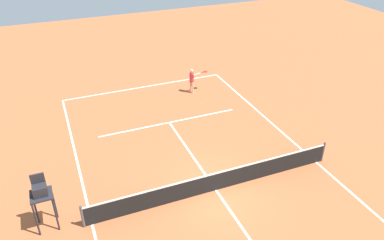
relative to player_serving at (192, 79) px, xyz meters
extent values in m
plane|color=#AD5933|center=(2.68, 9.29, -0.97)|extent=(60.00, 60.00, 0.00)
cube|color=white|center=(2.68, -1.97, -0.97)|extent=(10.70, 0.10, 0.01)
cube|color=white|center=(-2.67, 9.29, -0.97)|extent=(0.10, 22.54, 0.01)
cube|color=white|center=(8.03, 9.29, -0.97)|extent=(0.10, 22.54, 0.01)
cube|color=white|center=(2.68, 3.10, -0.97)|extent=(8.02, 0.10, 0.01)
cube|color=white|center=(2.68, 9.29, -0.97)|extent=(0.10, 12.39, 0.01)
cylinder|color=#4C4C51|center=(-2.97, 9.29, -0.44)|extent=(0.10, 0.10, 1.07)
cylinder|color=#4C4C51|center=(8.33, 9.29, -0.44)|extent=(0.10, 0.10, 1.07)
cube|color=black|center=(2.68, 9.29, -0.52)|extent=(11.30, 0.03, 0.91)
cube|color=white|center=(2.68, 9.29, -0.04)|extent=(11.30, 0.04, 0.06)
cylinder|color=#D8A884|center=(0.08, -0.09, -0.59)|extent=(0.12, 0.12, 0.76)
cylinder|color=#D8A884|center=(0.03, 0.10, -0.59)|extent=(0.12, 0.12, 0.76)
cylinder|color=red|center=(0.05, 0.00, 0.09)|extent=(0.28, 0.28, 0.60)
sphere|color=#D8A884|center=(0.05, 0.00, 0.56)|extent=(0.22, 0.22, 0.22)
cylinder|color=#D8A884|center=(0.09, -0.18, 0.12)|extent=(0.09, 0.09, 0.53)
cylinder|color=#D8A884|center=(-0.25, 0.12, 0.32)|extent=(0.54, 0.21, 0.09)
cylinder|color=black|center=(-0.63, 0.03, 0.32)|extent=(0.26, 0.09, 0.04)
ellipsoid|color=red|center=(-0.92, -0.03, 0.32)|extent=(0.38, 0.35, 0.04)
sphere|color=#CCE033|center=(0.13, 1.81, -0.94)|extent=(0.07, 0.07, 0.07)
cylinder|color=#232328|center=(9.23, 9.08, -0.20)|extent=(0.07, 0.07, 1.55)
cylinder|color=#232328|center=(9.93, 9.08, -0.20)|extent=(0.07, 0.07, 1.55)
cylinder|color=#232328|center=(9.23, 8.38, -0.20)|extent=(0.07, 0.07, 1.55)
cylinder|color=#232328|center=(9.93, 8.38, -0.20)|extent=(0.07, 0.07, 1.55)
cube|color=#232328|center=(9.58, 8.73, 0.61)|extent=(0.80, 0.80, 0.06)
cube|color=#232328|center=(9.58, 8.73, 0.84)|extent=(0.50, 0.44, 0.40)
cube|color=#232328|center=(9.58, 8.53, 1.19)|extent=(0.50, 0.06, 0.50)
camera|label=1|loc=(8.39, 20.56, 10.02)|focal=35.20mm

